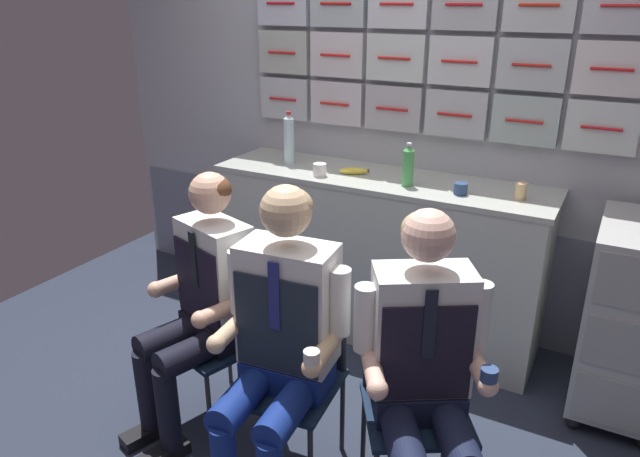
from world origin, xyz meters
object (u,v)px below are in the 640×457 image
at_px(service_trolley, 631,315).
at_px(folding_chair_right, 413,380).
at_px(folding_chair_left, 233,317).
at_px(crew_member_center, 280,332).
at_px(paper_cup_blue, 320,169).
at_px(snack_banana, 354,171).
at_px(water_bottle_tall, 289,139).
at_px(folding_chair_center, 297,356).
at_px(crew_member_left, 202,296).
at_px(crew_member_right, 424,364).

height_order(service_trolley, folding_chair_right, service_trolley).
bearing_deg(folding_chair_left, crew_member_center, -32.83).
distance_m(folding_chair_right, paper_cup_blue, 1.42).
bearing_deg(snack_banana, crew_member_center, -77.11).
height_order(crew_member_center, water_bottle_tall, water_bottle_tall).
bearing_deg(folding_chair_right, folding_chair_center, -171.30).
distance_m(service_trolley, folding_chair_right, 1.22).
xyz_separation_m(paper_cup_blue, snack_banana, (0.16, 0.12, -0.02)).
bearing_deg(folding_chair_left, service_trolley, 28.17).
bearing_deg(service_trolley, water_bottle_tall, 176.65).
bearing_deg(crew_member_left, folding_chair_right, 5.11).
distance_m(crew_member_center, paper_cup_blue, 1.29).
bearing_deg(paper_cup_blue, snack_banana, 37.53).
height_order(folding_chair_left, crew_member_left, crew_member_left).
distance_m(folding_chair_left, paper_cup_blue, 1.01).
relative_size(folding_chair_right, crew_member_right, 0.66).
distance_m(folding_chair_center, water_bottle_tall, 1.50).
bearing_deg(snack_banana, folding_chair_center, -76.18).
height_order(crew_member_center, crew_member_right, crew_member_center).
bearing_deg(crew_member_left, water_bottle_tall, 101.32).
xyz_separation_m(crew_member_center, water_bottle_tall, (-0.74, 1.31, 0.42)).
relative_size(folding_chair_left, folding_chair_right, 1.00).
height_order(service_trolley, crew_member_right, crew_member_right).
distance_m(service_trolley, snack_banana, 1.60).
height_order(crew_member_right, water_bottle_tall, water_bottle_tall).
xyz_separation_m(folding_chair_left, water_bottle_tall, (-0.28, 1.02, 0.63)).
bearing_deg(crew_member_right, folding_chair_left, 168.90).
bearing_deg(crew_member_center, paper_cup_blue, 111.19).
xyz_separation_m(folding_chair_right, crew_member_right, (0.08, -0.14, 0.19)).
height_order(folding_chair_left, crew_member_center, crew_member_center).
xyz_separation_m(crew_member_left, folding_chair_right, (0.99, 0.09, -0.17)).
bearing_deg(snack_banana, crew_member_left, -100.50).
xyz_separation_m(crew_member_right, snack_banana, (-0.86, 1.19, 0.31)).
relative_size(service_trolley, water_bottle_tall, 3.07).
xyz_separation_m(crew_member_left, water_bottle_tall, (-0.23, 1.17, 0.46)).
height_order(crew_member_left, water_bottle_tall, water_bottle_tall).
xyz_separation_m(folding_chair_center, crew_member_right, (0.58, -0.06, 0.19)).
relative_size(crew_member_center, snack_banana, 7.55).
bearing_deg(folding_chair_left, water_bottle_tall, 105.60).
relative_size(service_trolley, paper_cup_blue, 12.90).
bearing_deg(folding_chair_right, folding_chair_left, 176.08).
bearing_deg(folding_chair_right, paper_cup_blue, 134.82).
height_order(water_bottle_tall, paper_cup_blue, water_bottle_tall).
bearing_deg(paper_cup_blue, folding_chair_right, -45.18).
xyz_separation_m(crew_member_center, snack_banana, (-0.29, 1.29, 0.29)).
height_order(folding_chair_left, folding_chair_right, same).
bearing_deg(snack_banana, service_trolley, -3.46).
bearing_deg(snack_banana, folding_chair_left, -99.30).
relative_size(folding_chair_left, snack_banana, 4.84).
distance_m(folding_chair_center, crew_member_right, 0.61).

